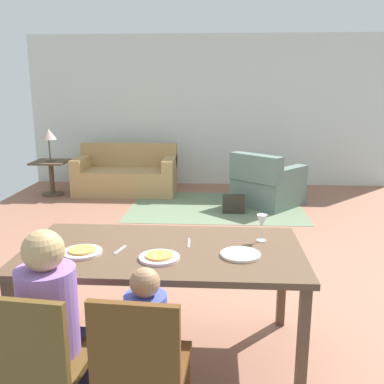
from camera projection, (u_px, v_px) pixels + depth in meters
name	position (u px, v px, depth m)	size (l,w,h in m)	color
ground_plane	(203.00, 245.00, 5.07)	(6.63, 6.53, 0.02)	#93614C
back_wall	(210.00, 111.00, 7.96)	(6.63, 0.10, 2.70)	silver
dining_table	(163.00, 258.00, 2.85)	(1.81, 0.96, 0.76)	brown
plate_near_man	(82.00, 252.00, 2.74)	(0.25, 0.25, 0.02)	silver
pizza_near_man	(82.00, 250.00, 2.74)	(0.17, 0.17, 0.01)	gold
plate_near_child	(159.00, 258.00, 2.65)	(0.25, 0.25, 0.02)	white
pizza_near_child	(159.00, 255.00, 2.65)	(0.17, 0.17, 0.01)	gold
plate_near_woman	(240.00, 255.00, 2.70)	(0.25, 0.25, 0.02)	#F0E1D0
wine_glass	(262.00, 222.00, 2.93)	(0.07, 0.07, 0.19)	silver
fork	(120.00, 250.00, 2.80)	(0.02, 0.15, 0.01)	silver
knife	(189.00, 243.00, 2.92)	(0.01, 0.17, 0.01)	silver
dining_chair_man	(39.00, 360.00, 2.11)	(0.46, 0.46, 0.87)	brown
person_man	(54.00, 336.00, 2.27)	(0.31, 0.41, 1.11)	#332D4D
dining_chair_child	(141.00, 364.00, 2.08)	(0.45, 0.45, 0.87)	brown
person_child	(148.00, 354.00, 2.26)	(0.22, 0.29, 0.92)	#313F43
area_rug	(216.00, 207.00, 6.64)	(2.60, 1.80, 0.01)	#677A5B
couch	(127.00, 175.00, 7.50)	(1.69, 0.86, 0.82)	tan
armchair	(266.00, 185.00, 6.68)	(1.21, 1.21, 0.82)	slate
side_table	(51.00, 173.00, 7.30)	(0.56, 0.56, 0.58)	brown
table_lamp	(48.00, 135.00, 7.15)	(0.26, 0.26, 0.54)	brown
handbag	(234.00, 204.00, 6.31)	(0.32, 0.16, 0.26)	#2D2921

